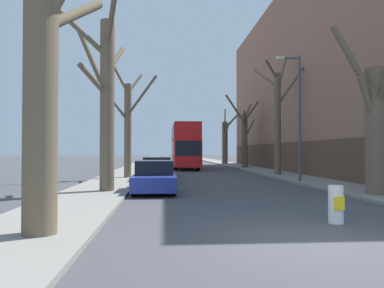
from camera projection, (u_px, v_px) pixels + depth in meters
name	position (u px, v px, depth m)	size (l,w,h in m)	color
ground_plane	(311.00, 243.00, 7.31)	(300.00, 300.00, 0.00)	#424247
sidewalk_left	(145.00, 162.00, 56.73)	(2.87, 120.00, 0.12)	gray
sidewalk_right	(220.00, 162.00, 57.59)	(2.87, 120.00, 0.12)	gray
building_facade_right	(335.00, 82.00, 32.97)	(10.08, 38.81, 15.78)	#93664C
street_tree_left_0	(43.00, 82.00, 7.68)	(3.69, 2.63, 7.44)	brown
street_tree_left_1	(106.00, 96.00, 15.85)	(2.92, 4.77, 8.26)	brown
street_tree_left_2	(128.00, 124.00, 23.90)	(3.46, 2.57, 8.07)	brown
street_tree_right_0	(375.00, 119.00, 14.52)	(3.59, 2.97, 6.58)	brown
street_tree_right_1	(278.00, 117.00, 27.00)	(3.19, 3.42, 9.00)	brown
street_tree_right_2	(245.00, 136.00, 38.56)	(3.50, 3.16, 7.58)	brown
street_tree_right_3	(225.00, 140.00, 50.26)	(2.65, 3.81, 7.67)	brown
double_decker_bus	(185.00, 144.00, 38.04)	(2.51, 10.66, 4.42)	red
parked_car_0	(155.00, 178.00, 16.13)	(1.81, 3.91, 1.39)	navy
parked_car_1	(157.00, 170.00, 21.70)	(1.76, 4.55, 1.44)	#9EA3AD
parked_car_2	(158.00, 167.00, 27.33)	(1.79, 4.25, 1.36)	#9EA3AD
lamp_post	(298.00, 111.00, 21.07)	(1.40, 0.20, 7.20)	#4C4F54
traffic_bollard	(336.00, 204.00, 9.31)	(0.37, 0.38, 0.94)	white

